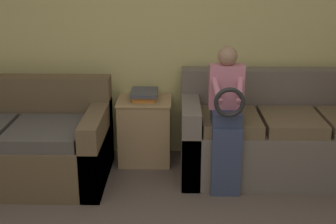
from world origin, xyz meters
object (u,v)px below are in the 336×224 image
object	(u,v)px
couch_main	(286,137)
couch_side	(15,145)
side_shelf	(145,130)
child_left_seated	(227,114)
book_stack	(144,95)

from	to	relation	value
couch_main	couch_side	bearing A→B (deg)	-175.92
couch_side	side_shelf	distance (m)	1.19
couch_main	child_left_seated	bearing A→B (deg)	-149.20
side_shelf	book_stack	distance (m)	0.35
couch_side	book_stack	bearing A→B (deg)	18.74
side_shelf	book_stack	size ratio (longest dim) A/B	1.96
child_left_seated	book_stack	size ratio (longest dim) A/B	3.84
side_shelf	couch_side	bearing A→B (deg)	-161.31
couch_main	side_shelf	distance (m)	1.32
couch_main	couch_side	distance (m)	2.44
child_left_seated	book_stack	xyz separation A→B (m)	(-0.71, 0.56, -0.00)
couch_side	side_shelf	world-z (taller)	couch_side
couch_side	book_stack	xyz separation A→B (m)	(1.13, 0.38, 0.36)
couch_side	book_stack	size ratio (longest dim) A/B	5.17
couch_main	book_stack	world-z (taller)	couch_main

